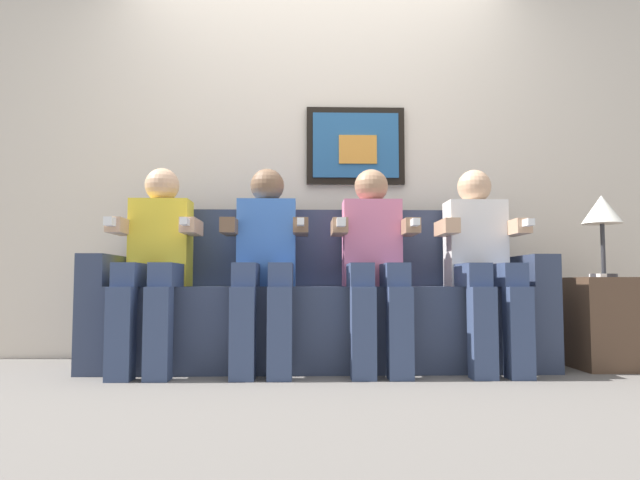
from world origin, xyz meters
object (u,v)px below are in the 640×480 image
(person_rightmost, at_px, (482,258))
(spare_remote_on_table, at_px, (598,276))
(person_left_center, at_px, (265,258))
(couch, at_px, (319,311))
(person_right_center, at_px, (374,258))
(side_table_right, at_px, (609,323))
(table_lamp, at_px, (602,213))
(person_leftmost, at_px, (155,257))

(person_rightmost, bearing_deg, spare_remote_on_table, 3.99)
(person_left_center, distance_m, person_rightmost, 1.17)
(person_rightmost, bearing_deg, couch, 169.18)
(person_right_center, xyz_separation_m, side_table_right, (1.30, 0.06, -0.36))
(table_lamp, bearing_deg, person_right_center, -177.24)
(person_right_center, xyz_separation_m, spare_remote_on_table, (1.25, 0.05, -0.10))
(person_right_center, xyz_separation_m, person_rightmost, (0.59, 0.00, -0.00))
(person_right_center, distance_m, table_lamp, 1.31)
(person_left_center, xyz_separation_m, side_table_right, (1.89, 0.06, -0.36))
(person_left_center, height_order, spare_remote_on_table, person_left_center)
(side_table_right, distance_m, spare_remote_on_table, 0.27)
(person_left_center, bearing_deg, couch, 29.89)
(person_leftmost, xyz_separation_m, spare_remote_on_table, (2.42, 0.05, -0.10))
(couch, xyz_separation_m, person_rightmost, (0.88, -0.17, 0.29))
(table_lamp, bearing_deg, side_table_right, -2.36)
(person_leftmost, distance_m, spare_remote_on_table, 2.42)
(person_leftmost, relative_size, person_left_center, 1.00)
(person_right_center, bearing_deg, couch, 150.08)
(person_leftmost, relative_size, person_right_center, 1.00)
(person_right_center, relative_size, spare_remote_on_table, 8.54)
(person_left_center, relative_size, person_rightmost, 1.00)
(couch, height_order, table_lamp, table_lamp)
(couch, relative_size, side_table_right, 4.99)
(person_left_center, bearing_deg, side_table_right, 1.85)
(person_left_center, distance_m, person_right_center, 0.59)
(person_leftmost, xyz_separation_m, side_table_right, (2.48, 0.06, -0.36))
(person_right_center, bearing_deg, spare_remote_on_table, 2.13)
(person_rightmost, bearing_deg, person_leftmost, -179.98)
(person_rightmost, height_order, side_table_right, person_rightmost)
(person_rightmost, distance_m, table_lamp, 0.75)
(person_right_center, bearing_deg, table_lamp, 2.76)
(person_rightmost, height_order, table_lamp, person_rightmost)
(person_leftmost, height_order, person_left_center, same)
(side_table_right, bearing_deg, person_rightmost, -175.13)
(person_leftmost, bearing_deg, couch, 10.86)
(person_leftmost, distance_m, person_rightmost, 1.76)
(couch, bearing_deg, person_right_center, -29.92)
(person_left_center, relative_size, person_right_center, 1.00)
(table_lamp, bearing_deg, person_left_center, -178.11)
(couch, height_order, person_leftmost, person_leftmost)
(couch, xyz_separation_m, spare_remote_on_table, (1.54, -0.12, 0.20))
(side_table_right, bearing_deg, table_lamp, 177.64)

